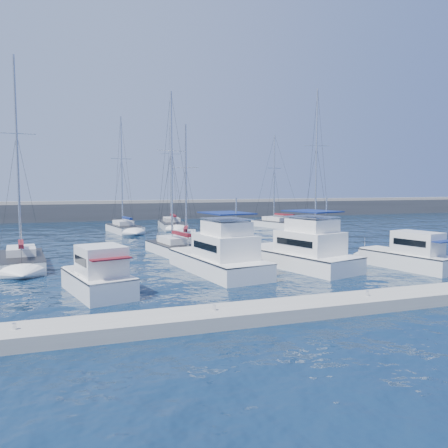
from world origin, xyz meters
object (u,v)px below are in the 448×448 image
object	(u,v)px
sailboat_mid_c	(186,242)
sailboat_back_c	(278,224)
sailboat_mid_a	(22,261)
sailboat_mid_b	(175,248)
motor_yacht_stbd_outer	(410,256)
sailboat_back_b	(172,225)
sailboat_mid_d	(317,238)
motor_yacht_port_inner	(220,257)
motor_yacht_stbd_inner	(302,253)
motor_yacht_port_outer	(99,278)
sailboat_back_a	(124,228)

from	to	relation	value
sailboat_mid_c	sailboat_back_c	distance (m)	23.47
sailboat_mid_a	sailboat_mid_b	distance (m)	12.51
motor_yacht_stbd_outer	sailboat_mid_a	distance (m)	28.54
motor_yacht_stbd_outer	sailboat_back_b	size ratio (longest dim) A/B	0.42
sailboat_mid_b	sailboat_mid_a	bearing A→B (deg)	-177.54
sailboat_mid_d	sailboat_back_b	size ratio (longest dim) A/B	0.97
motor_yacht_port_inner	sailboat_back_b	xyz separation A→B (m)	(3.52, 32.93, -0.60)
sailboat_mid_a	motor_yacht_port_inner	bearing A→B (deg)	-32.50
sailboat_mid_b	sailboat_back_b	size ratio (longest dim) A/B	0.86
sailboat_back_c	sailboat_mid_b	bearing A→B (deg)	-152.60
sailboat_back_b	sailboat_back_c	distance (m)	15.39
sailboat_mid_b	sailboat_back_b	bearing A→B (deg)	68.36
motor_yacht_stbd_inner	sailboat_mid_c	bearing A→B (deg)	95.45
motor_yacht_stbd_outer	sailboat_mid_b	distance (m)	19.18
sailboat_mid_b	sailboat_back_c	distance (m)	28.03
motor_yacht_stbd_inner	sailboat_back_c	bearing A→B (deg)	51.23
sailboat_mid_c	sailboat_mid_d	xyz separation A→B (m)	(13.88, -1.70, 0.05)
sailboat_back_c	motor_yacht_port_inner	bearing A→B (deg)	-140.41
motor_yacht_port_outer	sailboat_mid_d	bearing A→B (deg)	18.88
sailboat_mid_b	sailboat_back_a	xyz separation A→B (m)	(-2.39, 20.23, 0.01)
motor_yacht_port_outer	sailboat_back_c	size ratio (longest dim) A/B	0.45
sailboat_mid_a	sailboat_mid_c	world-z (taller)	sailboat_mid_a
sailboat_back_c	motor_yacht_stbd_outer	bearing A→B (deg)	-116.80
motor_yacht_port_outer	motor_yacht_port_inner	distance (m)	8.99
motor_yacht_port_outer	motor_yacht_stbd_outer	xyz separation A→B (m)	(21.86, 0.48, 0.00)
sailboat_back_a	sailboat_back_b	size ratio (longest dim) A/B	0.90
sailboat_mid_d	sailboat_back_a	distance (m)	25.32
motor_yacht_stbd_outer	sailboat_mid_c	xyz separation A→B (m)	(-12.66, 16.75, -0.44)
motor_yacht_port_outer	sailboat_mid_b	world-z (taller)	sailboat_mid_b
motor_yacht_port_outer	sailboat_mid_d	world-z (taller)	sailboat_mid_d
sailboat_back_a	sailboat_mid_b	bearing A→B (deg)	-93.97
sailboat_back_c	motor_yacht_port_outer	bearing A→B (deg)	-147.39
motor_yacht_port_inner	sailboat_mid_b	bearing A→B (deg)	87.61
motor_yacht_port_inner	sailboat_back_b	world-z (taller)	sailboat_back_b
motor_yacht_stbd_inner	sailboat_mid_c	size ratio (longest dim) A/B	0.81
sailboat_mid_c	sailboat_mid_a	bearing A→B (deg)	-138.04
motor_yacht_port_inner	sailboat_mid_c	bearing A→B (deg)	76.79
motor_yacht_stbd_outer	sailboat_mid_d	size ratio (longest dim) A/B	0.44
sailboat_mid_a	sailboat_back_b	size ratio (longest dim) A/B	0.93
motor_yacht_stbd_inner	sailboat_mid_b	distance (m)	11.98
sailboat_mid_b	sailboat_back_c	bearing A→B (deg)	35.08
sailboat_mid_c	sailboat_back_c	bearing A→B (deg)	56.53
motor_yacht_port_outer	sailboat_mid_c	bearing A→B (deg)	46.83
sailboat_mid_a	sailboat_back_b	bearing A→B (deg)	50.90
sailboat_mid_a	motor_yacht_stbd_inner	bearing A→B (deg)	-24.73
sailboat_back_b	sailboat_mid_a	bearing A→B (deg)	-118.22
motor_yacht_port_inner	sailboat_back_c	xyz separation A→B (m)	(18.49, 29.30, -0.63)
motor_yacht_stbd_inner	sailboat_back_a	distance (m)	31.15
sailboat_mid_a	sailboat_mid_d	xyz separation A→B (m)	(28.14, 5.56, 0.00)
motor_yacht_port_inner	sailboat_mid_a	distance (m)	14.84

